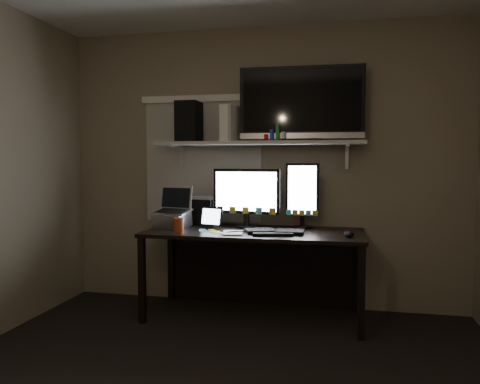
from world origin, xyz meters
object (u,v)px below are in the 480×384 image
(tablet, at_px, (212,218))
(mouse, at_px, (349,234))
(cup, at_px, (179,226))
(speaker, at_px, (189,122))
(monitor_landscape, at_px, (246,198))
(game_console, at_px, (230,124))
(monitor_portrait, at_px, (302,195))
(desk, at_px, (257,249))
(tv, at_px, (301,104))
(keyboard, at_px, (275,232))
(laptop, at_px, (172,208))

(tablet, bearing_deg, mouse, 6.74)
(cup, bearing_deg, speaker, 96.79)
(monitor_landscape, height_order, game_console, game_console)
(monitor_portrait, distance_m, speaker, 1.19)
(monitor_portrait, height_order, game_console, game_console)
(desk, relative_size, game_console, 5.80)
(mouse, relative_size, tv, 0.11)
(tv, xyz_separation_m, game_console, (-0.61, -0.04, -0.16))
(keyboard, xyz_separation_m, mouse, (0.58, -0.05, 0.01))
(tablet, bearing_deg, desk, 26.83)
(game_console, bearing_deg, laptop, -147.09)
(desk, bearing_deg, keyboard, -49.50)
(desk, distance_m, speaker, 1.27)
(keyboard, bearing_deg, mouse, -16.29)
(keyboard, height_order, tv, tv)
(tv, bearing_deg, desk, -165.07)
(monitor_landscape, height_order, tv, tv)
(monitor_landscape, xyz_separation_m, laptop, (-0.63, -0.15, -0.09))
(desk, bearing_deg, laptop, -171.86)
(keyboard, bearing_deg, desk, 119.54)
(monitor_landscape, relative_size, tablet, 2.83)
(monitor_landscape, height_order, laptop, monitor_landscape)
(monitor_landscape, bearing_deg, game_console, 177.76)
(monitor_landscape, height_order, speaker, speaker)
(monitor_landscape, bearing_deg, cup, -132.07)
(desk, xyz_separation_m, game_console, (-0.25, 0.07, 1.08))
(monitor_landscape, bearing_deg, monitor_portrait, 12.91)
(desk, relative_size, tv, 1.71)
(mouse, relative_size, tablet, 0.57)
(cup, xyz_separation_m, speaker, (-0.05, 0.45, 0.87))
(keyboard, xyz_separation_m, laptop, (-0.92, 0.11, 0.16))
(monitor_portrait, height_order, tv, tv)
(tablet, distance_m, speaker, 0.88)
(monitor_portrait, bearing_deg, cup, -148.37)
(game_console, bearing_deg, speaker, -167.85)
(tablet, bearing_deg, keyboard, 2.03)
(speaker, bearing_deg, cup, -83.01)
(mouse, relative_size, speaker, 0.34)
(monitor_portrait, relative_size, mouse, 4.75)
(laptop, bearing_deg, tablet, 15.47)
(desk, distance_m, keyboard, 0.34)
(monitor_landscape, xyz_separation_m, monitor_portrait, (0.48, 0.05, 0.02))
(laptop, height_order, game_console, game_console)
(keyboard, xyz_separation_m, game_console, (-0.44, 0.29, 0.89))
(tablet, height_order, game_console, game_console)
(tablet, distance_m, game_console, 0.83)
(mouse, xyz_separation_m, laptop, (-1.50, 0.17, 0.15))
(cup, relative_size, game_console, 0.40)
(cup, distance_m, tv, 1.45)
(tv, bearing_deg, game_console, -177.93)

